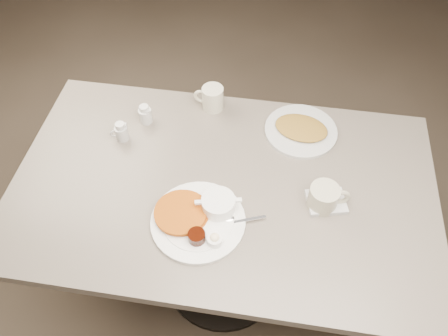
# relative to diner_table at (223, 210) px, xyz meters

# --- Properties ---
(room) EXTENTS (7.04, 8.04, 2.84)m
(room) POSITION_rel_diner_table_xyz_m (0.00, 0.00, 0.82)
(room) COLOR #4C3F33
(room) RESTS_ON ground
(diner_table) EXTENTS (1.50, 0.90, 0.75)m
(diner_table) POSITION_rel_diner_table_xyz_m (0.00, 0.00, 0.00)
(diner_table) COLOR slate
(diner_table) RESTS_ON ground
(main_plate) EXTENTS (0.41, 0.38, 0.07)m
(main_plate) POSITION_rel_diner_table_xyz_m (-0.05, -0.16, 0.19)
(main_plate) COLOR white
(main_plate) RESTS_ON diner_table
(coffee_mug_near) EXTENTS (0.15, 0.12, 0.09)m
(coffee_mug_near) POSITION_rel_diner_table_xyz_m (0.35, -0.03, 0.22)
(coffee_mug_near) COLOR #BDB89D
(coffee_mug_near) RESTS_ON diner_table
(napkin) EXTENTS (0.15, 0.13, 0.02)m
(napkin) POSITION_rel_diner_table_xyz_m (0.36, -0.02, 0.18)
(napkin) COLOR silver
(napkin) RESTS_ON diner_table
(coffee_mug_far) EXTENTS (0.13, 0.09, 0.10)m
(coffee_mug_far) POSITION_rel_diner_table_xyz_m (-0.10, 0.38, 0.22)
(coffee_mug_far) COLOR beige
(coffee_mug_far) RESTS_ON diner_table
(creamer_left) EXTENTS (0.07, 0.05, 0.08)m
(creamer_left) POSITION_rel_diner_table_xyz_m (-0.42, 0.16, 0.21)
(creamer_left) COLOR silver
(creamer_left) RESTS_ON diner_table
(creamer_right) EXTENTS (0.07, 0.06, 0.08)m
(creamer_right) POSITION_rel_diner_table_xyz_m (-0.35, 0.26, 0.21)
(creamer_right) COLOR silver
(creamer_right) RESTS_ON diner_table
(hash_plate) EXTENTS (0.33, 0.33, 0.04)m
(hash_plate) POSITION_rel_diner_table_xyz_m (0.26, 0.30, 0.18)
(hash_plate) COLOR beige
(hash_plate) RESTS_ON diner_table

